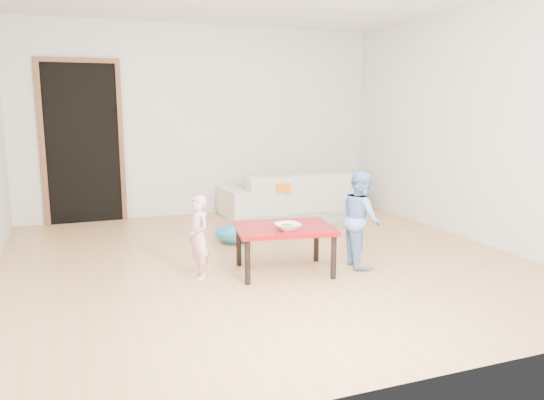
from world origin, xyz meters
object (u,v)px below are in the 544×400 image
bowl (288,227)px  red_table (284,249)px  child_pink (199,237)px  sofa (292,193)px  child_blue (361,218)px  basin (234,236)px

bowl → red_table: bearing=79.4°
child_pink → sofa: bearing=127.0°
red_table → child_pink: bearing=171.0°
sofa → child_pink: child_pink is taller
sofa → bowl: (-1.14, -2.59, 0.17)m
bowl → child_blue: 0.79m
child_pink → basin: (0.65, 1.09, -0.31)m
red_table → child_blue: bearing=-5.2°
red_table → bowl: size_ratio=3.80×
red_table → child_blue: (0.76, -0.07, 0.25)m
red_table → basin: bearing=95.7°
child_pink → child_blue: size_ratio=0.81×
sofa → basin: bearing=42.6°
sofa → child_blue: child_blue is taller
red_table → sofa: bearing=65.6°
sofa → basin: size_ratio=4.54×
bowl → basin: bowl is taller
red_table → bowl: bowl is taller
bowl → child_pink: bearing=160.9°
child_blue → basin: bearing=43.9°
child_pink → bowl: bearing=56.8°
sofa → red_table: size_ratio=2.28×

